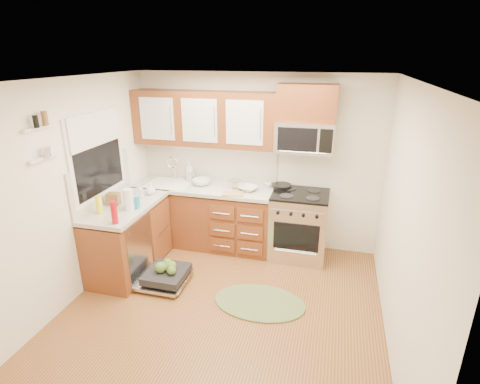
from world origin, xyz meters
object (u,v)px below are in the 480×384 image
(stock_pot, at_px, (235,184))
(bowl_b, at_px, (201,182))
(cup, at_px, (269,184))
(sink, at_px, (169,192))
(cutting_board, at_px, (233,194))
(microwave, at_px, (305,137))
(skillet, at_px, (282,186))
(bowl_a, at_px, (248,188))
(dishwasher, at_px, (164,276))
(upper_cabinets, at_px, (204,119))
(paper_towel_roll, at_px, (129,199))
(range, at_px, (299,225))
(rug, at_px, (260,302))

(stock_pot, bearing_deg, bowl_b, 177.73)
(stock_pot, xyz_separation_m, cup, (0.45, 0.18, -0.02))
(sink, height_order, bowl_b, bowl_b)
(cutting_board, distance_m, bowl_b, 0.61)
(microwave, height_order, skillet, microwave)
(microwave, relative_size, bowl_a, 3.00)
(dishwasher, xyz_separation_m, bowl_b, (0.09, 1.19, 0.87))
(upper_cabinets, height_order, stock_pot, upper_cabinets)
(upper_cabinets, xyz_separation_m, paper_towel_roll, (-0.58, -1.18, -0.82))
(dishwasher, distance_m, stock_pot, 1.59)
(stock_pot, height_order, bowl_a, stock_pot)
(microwave, xyz_separation_m, paper_towel_roll, (-1.98, -1.15, -0.64))
(stock_pot, distance_m, bowl_a, 0.21)
(bowl_b, bearing_deg, microwave, 2.33)
(range, relative_size, paper_towel_roll, 3.57)
(microwave, height_order, stock_pot, microwave)
(stock_pot, height_order, bowl_b, stock_pot)
(upper_cabinets, distance_m, sink, 1.21)
(upper_cabinets, bearing_deg, rug, -50.91)
(upper_cabinets, height_order, paper_towel_roll, upper_cabinets)
(cutting_board, distance_m, cup, 0.60)
(dishwasher, bearing_deg, cup, 51.86)
(bowl_a, relative_size, cup, 2.34)
(sink, distance_m, skillet, 1.67)
(rug, bearing_deg, microwave, 77.54)
(range, xyz_separation_m, rug, (-0.30, -1.22, -0.46))
(bowl_a, bearing_deg, microwave, 9.52)
(range, height_order, bowl_a, bowl_a)
(stock_pot, xyz_separation_m, paper_towel_roll, (-1.06, -1.07, 0.07))
(range, height_order, cutting_board, range)
(rug, height_order, paper_towel_roll, paper_towel_roll)
(range, relative_size, sink, 1.53)
(range, distance_m, bowl_a, 0.87)
(microwave, distance_m, dishwasher, 2.55)
(microwave, relative_size, cutting_board, 2.70)
(skillet, height_order, bowl_a, skillet)
(cup, bearing_deg, sink, -170.99)
(upper_cabinets, distance_m, bowl_a, 1.15)
(cutting_board, bearing_deg, stock_pot, 97.06)
(dishwasher, relative_size, paper_towel_roll, 2.63)
(cutting_board, relative_size, bowl_a, 1.11)
(upper_cabinets, height_order, range, upper_cabinets)
(stock_pot, xyz_separation_m, bowl_a, (0.20, -0.04, -0.03))
(rug, bearing_deg, cup, 97.28)
(range, xyz_separation_m, dishwasher, (-1.54, -1.13, -0.38))
(upper_cabinets, height_order, bowl_b, upper_cabinets)
(bowl_a, bearing_deg, dishwasher, -125.76)
(stock_pot, height_order, paper_towel_roll, paper_towel_roll)
(cutting_board, height_order, paper_towel_roll, paper_towel_roll)
(upper_cabinets, relative_size, paper_towel_roll, 7.70)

